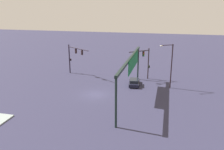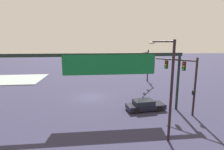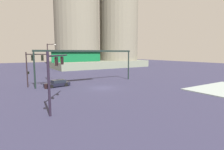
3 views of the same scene
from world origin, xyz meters
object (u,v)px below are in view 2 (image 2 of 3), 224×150
traffic_signal_opposite_side (146,60)px  traffic_signal_near_corner (185,76)px  sedan_car_approaching (145,105)px  streetlamp_curved_arm (169,84)px

traffic_signal_opposite_side → traffic_signal_near_corner: bearing=32.8°
traffic_signal_near_corner → sedan_car_approaching: size_ratio=1.36×
traffic_signal_near_corner → streetlamp_curved_arm: size_ratio=0.78×
traffic_signal_near_corner → streetlamp_curved_arm: bearing=98.9°
traffic_signal_near_corner → traffic_signal_opposite_side: bearing=-42.3°
traffic_signal_opposite_side → sedan_car_approaching: 14.48m
traffic_signal_near_corner → streetlamp_curved_arm: 6.41m
traffic_signal_opposite_side → streetlamp_curved_arm: size_ratio=0.79×
traffic_signal_opposite_side → sedan_car_approaching: traffic_signal_opposite_side is taller
traffic_signal_near_corner → traffic_signal_opposite_side: (-0.16, -14.66, 0.10)m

